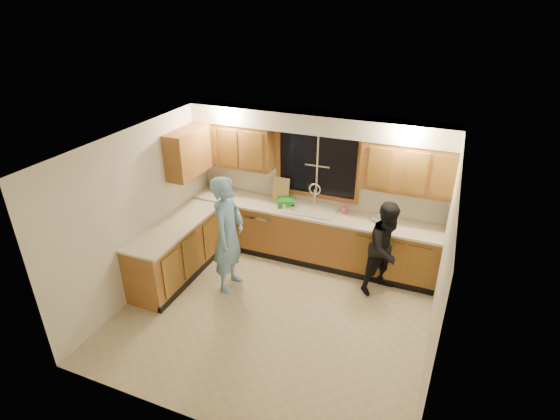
{
  "coord_description": "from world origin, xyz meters",
  "views": [
    {
      "loc": [
        1.93,
        -4.52,
        4.15
      ],
      "look_at": [
        -0.16,
        0.65,
        1.34
      ],
      "focal_mm": 28.0,
      "sensor_mm": 36.0,
      "label": 1
    }
  ],
  "objects_px": {
    "knife_block": "(216,184)",
    "dish_crate": "(286,202)",
    "soap_bottle": "(344,208)",
    "woman": "(387,248)",
    "dishwasher": "(263,228)",
    "bowl": "(380,220)",
    "stove": "(155,269)",
    "man": "(228,234)",
    "sink": "(310,213)"
  },
  "relations": [
    {
      "from": "knife_block",
      "to": "dish_crate",
      "type": "bearing_deg",
      "value": -9.94
    },
    {
      "from": "soap_bottle",
      "to": "woman",
      "type": "bearing_deg",
      "value": -33.73
    },
    {
      "from": "dishwasher",
      "to": "bowl",
      "type": "xyz_separation_m",
      "value": [
        1.99,
        0.06,
        0.54
      ]
    },
    {
      "from": "knife_block",
      "to": "woman",
      "type": "bearing_deg",
      "value": -14.1
    },
    {
      "from": "woman",
      "to": "soap_bottle",
      "type": "xyz_separation_m",
      "value": [
        -0.81,
        0.54,
        0.26
      ]
    },
    {
      "from": "stove",
      "to": "man",
      "type": "distance_m",
      "value": 1.2
    },
    {
      "from": "dishwasher",
      "to": "man",
      "type": "bearing_deg",
      "value": -91.33
    },
    {
      "from": "knife_block",
      "to": "dish_crate",
      "type": "distance_m",
      "value": 1.42
    },
    {
      "from": "dishwasher",
      "to": "soap_bottle",
      "type": "relative_size",
      "value": 4.86
    },
    {
      "from": "sink",
      "to": "dish_crate",
      "type": "relative_size",
      "value": 3.22
    },
    {
      "from": "man",
      "to": "dish_crate",
      "type": "relative_size",
      "value": 6.87
    },
    {
      "from": "stove",
      "to": "dish_crate",
      "type": "height_order",
      "value": "dish_crate"
    },
    {
      "from": "stove",
      "to": "bowl",
      "type": "relative_size",
      "value": 3.72
    },
    {
      "from": "soap_bottle",
      "to": "bowl",
      "type": "relative_size",
      "value": 0.7
    },
    {
      "from": "stove",
      "to": "woman",
      "type": "bearing_deg",
      "value": 23.96
    },
    {
      "from": "sink",
      "to": "man",
      "type": "relative_size",
      "value": 0.47
    },
    {
      "from": "knife_block",
      "to": "dish_crate",
      "type": "relative_size",
      "value": 0.85
    },
    {
      "from": "stove",
      "to": "knife_block",
      "type": "xyz_separation_m",
      "value": [
        -0.05,
        1.99,
        0.58
      ]
    },
    {
      "from": "dishwasher",
      "to": "soap_bottle",
      "type": "bearing_deg",
      "value": 5.19
    },
    {
      "from": "man",
      "to": "knife_block",
      "type": "relative_size",
      "value": 8.1
    },
    {
      "from": "knife_block",
      "to": "soap_bottle",
      "type": "bearing_deg",
      "value": -4.86
    },
    {
      "from": "dish_crate",
      "to": "bowl",
      "type": "height_order",
      "value": "dish_crate"
    },
    {
      "from": "soap_bottle",
      "to": "bowl",
      "type": "bearing_deg",
      "value": -6.71
    },
    {
      "from": "stove",
      "to": "knife_block",
      "type": "bearing_deg",
      "value": 91.44
    },
    {
      "from": "stove",
      "to": "knife_block",
      "type": "relative_size",
      "value": 3.97
    },
    {
      "from": "dishwasher",
      "to": "woman",
      "type": "distance_m",
      "value": 2.26
    },
    {
      "from": "man",
      "to": "bowl",
      "type": "xyz_separation_m",
      "value": [
        2.01,
        1.25,
        0.03
      ]
    },
    {
      "from": "sink",
      "to": "man",
      "type": "distance_m",
      "value": 1.5
    },
    {
      "from": "dishwasher",
      "to": "dish_crate",
      "type": "xyz_separation_m",
      "value": [
        0.41,
        0.02,
        0.57
      ]
    },
    {
      "from": "dish_crate",
      "to": "woman",
      "type": "bearing_deg",
      "value": -13.68
    },
    {
      "from": "sink",
      "to": "knife_block",
      "type": "distance_m",
      "value": 1.86
    },
    {
      "from": "woman",
      "to": "dish_crate",
      "type": "height_order",
      "value": "woman"
    },
    {
      "from": "knife_block",
      "to": "soap_bottle",
      "type": "height_order",
      "value": "knife_block"
    },
    {
      "from": "sink",
      "to": "woman",
      "type": "xyz_separation_m",
      "value": [
        1.34,
        -0.43,
        -0.12
      ]
    },
    {
      "from": "soap_bottle",
      "to": "bowl",
      "type": "xyz_separation_m",
      "value": [
        0.6,
        -0.07,
        -0.05
      ]
    },
    {
      "from": "dishwasher",
      "to": "knife_block",
      "type": "relative_size",
      "value": 3.62
    },
    {
      "from": "bowl",
      "to": "sink",
      "type": "bearing_deg",
      "value": -177.93
    },
    {
      "from": "woman",
      "to": "man",
      "type": "bearing_deg",
      "value": 149.78
    },
    {
      "from": "man",
      "to": "knife_block",
      "type": "bearing_deg",
      "value": 30.93
    },
    {
      "from": "knife_block",
      "to": "man",
      "type": "bearing_deg",
      "value": -58.39
    },
    {
      "from": "stove",
      "to": "soap_bottle",
      "type": "xyz_separation_m",
      "value": [
        2.34,
        1.94,
        0.55
      ]
    },
    {
      "from": "sink",
      "to": "soap_bottle",
      "type": "distance_m",
      "value": 0.57
    },
    {
      "from": "sink",
      "to": "stove",
      "type": "xyz_separation_m",
      "value": [
        -1.8,
        -1.82,
        -0.41
      ]
    },
    {
      "from": "stove",
      "to": "knife_block",
      "type": "height_order",
      "value": "knife_block"
    },
    {
      "from": "woman",
      "to": "dish_crate",
      "type": "relative_size",
      "value": 5.53
    },
    {
      "from": "bowl",
      "to": "woman",
      "type": "bearing_deg",
      "value": -65.98
    },
    {
      "from": "woman",
      "to": "soap_bottle",
      "type": "bearing_deg",
      "value": 96.57
    },
    {
      "from": "bowl",
      "to": "dishwasher",
      "type": "bearing_deg",
      "value": -178.39
    },
    {
      "from": "knife_block",
      "to": "bowl",
      "type": "xyz_separation_m",
      "value": [
        2.99,
        -0.12,
        -0.08
      ]
    },
    {
      "from": "dishwasher",
      "to": "soap_bottle",
      "type": "xyz_separation_m",
      "value": [
        1.39,
        0.13,
        0.59
      ]
    }
  ]
}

